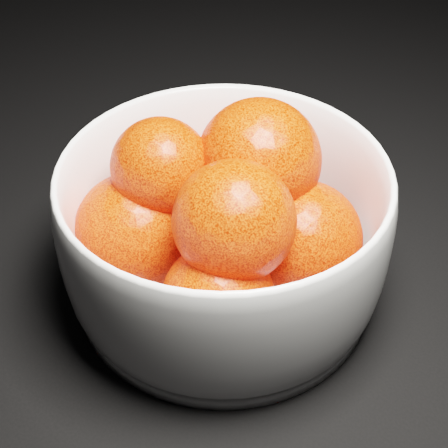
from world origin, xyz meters
The scene contains 2 objects.
bowl centered at (0.00, 0.25, 0.06)m, with size 0.25×0.25×0.12m.
orange_pile centered at (-0.01, 0.25, 0.08)m, with size 0.20×0.19×0.14m.
Camera 1 is at (0.22, -0.03, 0.38)m, focal length 50.00 mm.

